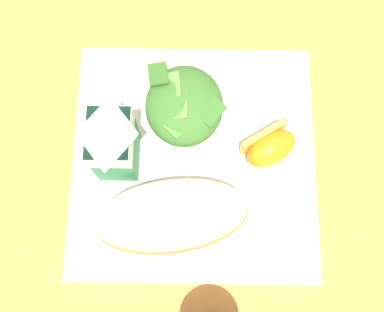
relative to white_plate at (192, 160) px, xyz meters
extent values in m
plane|color=#C67A33|center=(0.00, 0.00, -0.01)|extent=(3.00, 3.00, 0.00)
cube|color=white|center=(0.00, 0.00, 0.00)|extent=(0.28, 0.28, 0.02)
ellipsoid|color=#A87038|center=(-0.07, 0.02, 0.02)|extent=(0.10, 0.18, 0.03)
ellipsoid|color=maroon|center=(-0.07, 0.02, 0.03)|extent=(0.09, 0.16, 0.01)
ellipsoid|color=#EAD184|center=(-0.07, 0.02, 0.04)|extent=(0.10, 0.17, 0.01)
ellipsoid|color=#336023|center=(0.06, 0.01, 0.03)|extent=(0.10, 0.09, 0.04)
cube|color=#336023|center=(0.09, 0.04, 0.05)|extent=(0.03, 0.03, 0.01)
cube|color=#3D7028|center=(0.06, 0.02, 0.04)|extent=(0.03, 0.03, 0.02)
cube|color=#336023|center=(0.05, -0.02, 0.04)|extent=(0.04, 0.04, 0.01)
cube|color=#5B8E3D|center=(0.05, 0.02, 0.04)|extent=(0.03, 0.02, 0.01)
cube|color=#5B8E3D|center=(0.08, 0.03, 0.04)|extent=(0.03, 0.03, 0.01)
cube|color=#4C8433|center=(0.03, 0.02, 0.04)|extent=(0.04, 0.04, 0.01)
cube|color=#2D8451|center=(0.00, 0.08, 0.05)|extent=(0.06, 0.04, 0.09)
cube|color=white|center=(0.00, 0.08, 0.08)|extent=(0.06, 0.05, 0.03)
pyramid|color=white|center=(0.00, 0.08, 0.11)|extent=(0.06, 0.04, 0.02)
ellipsoid|color=orange|center=(0.01, -0.09, 0.03)|extent=(0.06, 0.07, 0.04)
cube|color=gold|center=(0.02, -0.08, 0.03)|extent=(0.04, 0.05, 0.03)
camera|label=1|loc=(-0.14, 0.00, 0.53)|focal=43.81mm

